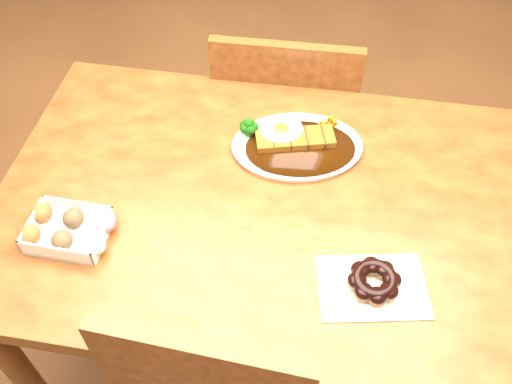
% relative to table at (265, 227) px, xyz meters
% --- Properties ---
extents(ground, '(6.00, 6.00, 0.00)m').
position_rel_table_xyz_m(ground, '(0.00, 0.00, -0.65)').
color(ground, brown).
rests_on(ground, ground).
extents(table, '(1.20, 0.80, 0.75)m').
position_rel_table_xyz_m(table, '(0.00, 0.00, 0.00)').
color(table, '#4D250F').
rests_on(table, ground).
extents(chair_far, '(0.43, 0.43, 0.87)m').
position_rel_table_xyz_m(chair_far, '(-0.02, 0.53, -0.17)').
color(chair_far, '#4D250F').
rests_on(chair_far, ground).
extents(katsu_curry_plate, '(0.34, 0.27, 0.06)m').
position_rel_table_xyz_m(katsu_curry_plate, '(0.04, 0.17, 0.11)').
color(katsu_curry_plate, white).
rests_on(katsu_curry_plate, table).
extents(donut_box, '(0.19, 0.13, 0.05)m').
position_rel_table_xyz_m(donut_box, '(-0.39, -0.16, 0.12)').
color(donut_box, white).
rests_on(donut_box, table).
extents(pon_de_ring, '(0.24, 0.19, 0.04)m').
position_rel_table_xyz_m(pon_de_ring, '(0.24, -0.18, 0.12)').
color(pon_de_ring, silver).
rests_on(pon_de_ring, table).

